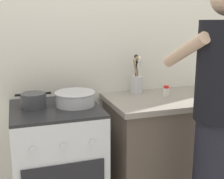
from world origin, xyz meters
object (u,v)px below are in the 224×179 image
(pot, at_px, (33,100))
(stove_range, at_px, (58,167))
(utensil_crock, at_px, (137,81))
(mixing_bowl, at_px, (75,98))
(person, at_px, (217,126))
(spice_bottle, at_px, (166,91))

(pot, bearing_deg, stove_range, -10.80)
(pot, xyz_separation_m, utensil_crock, (0.83, 0.18, 0.05))
(stove_range, bearing_deg, pot, 169.20)
(pot, bearing_deg, mixing_bowl, -4.87)
(pot, distance_m, person, 1.19)
(stove_range, distance_m, mixing_bowl, 0.52)
(person, bearing_deg, pot, 150.05)
(mixing_bowl, distance_m, person, 0.95)
(utensil_crock, xyz_separation_m, person, (0.20, -0.77, -0.14))
(stove_range, height_order, utensil_crock, utensil_crock)
(utensil_crock, bearing_deg, person, -75.24)
(mixing_bowl, bearing_deg, person, -37.21)
(stove_range, bearing_deg, spice_bottle, 1.79)
(utensil_crock, relative_size, spice_bottle, 3.73)
(pot, xyz_separation_m, spice_bottle, (1.00, 0.00, -0.01))
(stove_range, height_order, pot, pot)
(spice_bottle, bearing_deg, mixing_bowl, -178.09)
(mixing_bowl, xyz_separation_m, spice_bottle, (0.72, 0.02, -0.01))
(stove_range, distance_m, person, 1.13)
(stove_range, bearing_deg, mixing_bowl, 1.16)
(mixing_bowl, xyz_separation_m, person, (0.75, -0.57, -0.09))
(mixing_bowl, relative_size, person, 0.17)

